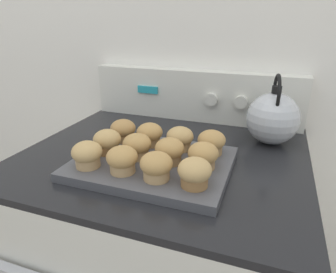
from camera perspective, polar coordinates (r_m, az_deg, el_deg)
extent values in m
cube|color=white|center=(1.11, 6.15, 17.90)|extent=(8.00, 0.05, 2.40)
cube|color=black|center=(0.85, -0.64, -3.46)|extent=(0.77, 0.67, 0.02)
cube|color=silver|center=(1.09, 5.07, 7.81)|extent=(0.75, 0.05, 0.18)
cube|color=teal|center=(1.12, -3.87, 8.89)|extent=(0.08, 0.01, 0.03)
cylinder|color=silver|center=(1.04, 8.22, 6.99)|extent=(0.04, 0.02, 0.04)
cylinder|color=silver|center=(1.03, 13.72, 6.37)|extent=(0.04, 0.02, 0.04)
cylinder|color=silver|center=(1.02, 19.31, 5.68)|extent=(0.04, 0.02, 0.04)
cube|color=#4C4C51|center=(0.76, -2.89, -5.13)|extent=(0.38, 0.30, 0.02)
cylinder|color=tan|center=(0.74, -15.02, -4.49)|extent=(0.06, 0.06, 0.03)
ellipsoid|color=tan|center=(0.73, -15.19, -2.85)|extent=(0.07, 0.07, 0.05)
cylinder|color=tan|center=(0.69, -8.64, -5.61)|extent=(0.06, 0.06, 0.03)
ellipsoid|color=tan|center=(0.68, -8.75, -3.89)|extent=(0.07, 0.07, 0.05)
cylinder|color=tan|center=(0.66, -2.22, -6.95)|extent=(0.06, 0.06, 0.03)
ellipsoid|color=tan|center=(0.65, -2.25, -5.15)|extent=(0.07, 0.07, 0.05)
cylinder|color=olive|center=(0.64, 5.04, -8.18)|extent=(0.06, 0.06, 0.03)
ellipsoid|color=tan|center=(0.63, 5.11, -6.33)|extent=(0.07, 0.07, 0.05)
cylinder|color=olive|center=(0.80, -11.41, -2.05)|extent=(0.06, 0.06, 0.03)
ellipsoid|color=tan|center=(0.79, -11.53, -0.51)|extent=(0.07, 0.07, 0.05)
cylinder|color=tan|center=(0.76, -5.87, -2.97)|extent=(0.06, 0.06, 0.03)
ellipsoid|color=tan|center=(0.75, -5.94, -1.36)|extent=(0.07, 0.07, 0.05)
cylinder|color=#A37A4C|center=(0.73, 0.29, -3.95)|extent=(0.06, 0.06, 0.03)
ellipsoid|color=tan|center=(0.72, 0.30, -2.28)|extent=(0.07, 0.07, 0.05)
cylinder|color=#A37A4C|center=(0.71, 6.63, -4.86)|extent=(0.06, 0.06, 0.03)
ellipsoid|color=tan|center=(0.70, 6.71, -3.16)|extent=(0.07, 0.07, 0.05)
cylinder|color=#A37A4C|center=(0.87, -8.49, 0.11)|extent=(0.06, 0.06, 0.03)
ellipsoid|color=#B2844C|center=(0.86, -8.57, 1.55)|extent=(0.07, 0.07, 0.05)
cylinder|color=#A37A4C|center=(0.83, -3.49, -0.67)|extent=(0.06, 0.06, 0.03)
ellipsoid|color=tan|center=(0.82, -3.52, 0.83)|extent=(0.07, 0.07, 0.05)
cylinder|color=tan|center=(0.80, 2.27, -1.49)|extent=(0.06, 0.06, 0.03)
ellipsoid|color=tan|center=(0.79, 2.30, 0.05)|extent=(0.07, 0.07, 0.05)
cylinder|color=#A37A4C|center=(0.79, 8.21, -2.22)|extent=(0.06, 0.06, 0.03)
ellipsoid|color=tan|center=(0.78, 8.30, -0.66)|extent=(0.07, 0.07, 0.05)
sphere|color=silver|center=(0.93, 19.34, 3.23)|extent=(0.15, 0.15, 0.15)
cylinder|color=black|center=(0.91, 20.02, 8.40)|extent=(0.03, 0.03, 0.02)
cone|color=silver|center=(0.99, 19.08, 5.54)|extent=(0.04, 0.07, 0.06)
torus|color=black|center=(0.91, 19.90, 7.55)|extent=(0.03, 0.12, 0.12)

